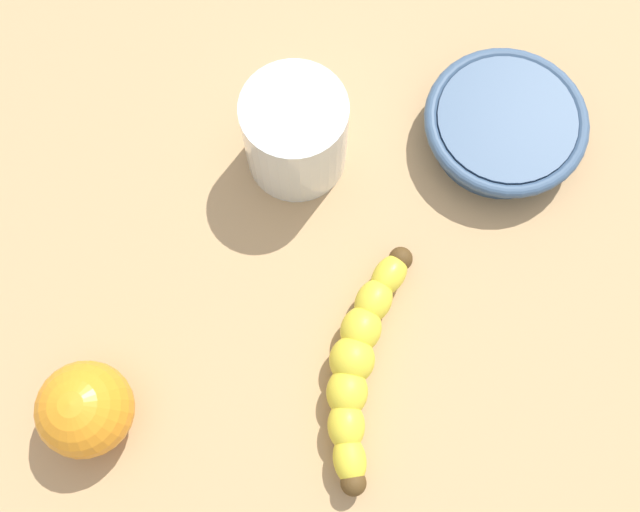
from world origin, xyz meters
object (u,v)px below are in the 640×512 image
orange_fruit (85,409)px  smoothie_glass (295,135)px  ceramic_bowl (504,126)px  banana (360,362)px

orange_fruit → smoothie_glass: bearing=-29.5°
smoothie_glass → ceramic_bowl: 19.05cm
smoothie_glass → orange_fruit: size_ratio=1.23×
smoothie_glass → ceramic_bowl: size_ratio=0.63×
smoothie_glass → orange_fruit: smoothie_glass is taller
ceramic_bowl → orange_fruit: (-28.56, 32.56, 1.51)cm
banana → smoothie_glass: 20.25cm
ceramic_bowl → orange_fruit: 43.34cm
banana → ceramic_bowl: bearing=161.0°
banana → ceramic_bowl: size_ratio=1.41×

